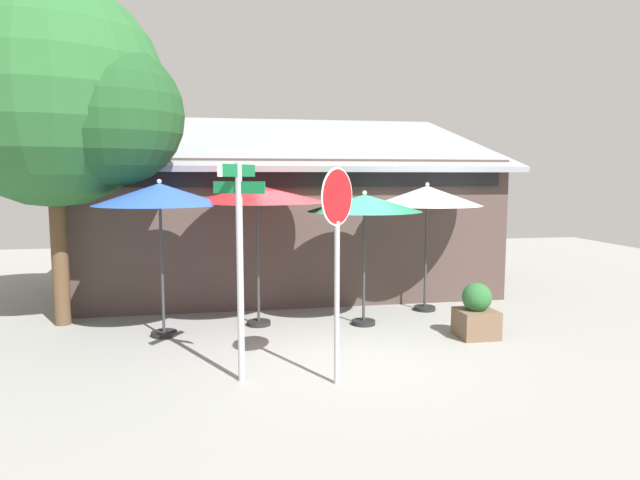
% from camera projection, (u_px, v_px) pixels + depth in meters
% --- Properties ---
extents(ground_plane, '(28.00, 28.00, 0.10)m').
position_uv_depth(ground_plane, '(339.00, 348.00, 9.19)').
color(ground_plane, gray).
extents(cafe_building, '(9.85, 5.93, 4.44)m').
position_uv_depth(cafe_building, '(282.00, 220.00, 14.10)').
color(cafe_building, '#473833').
rests_on(cafe_building, ground).
extents(street_sign_post, '(0.65, 0.70, 2.93)m').
position_uv_depth(street_sign_post, '(240.00, 251.00, 7.36)').
color(street_sign_post, '#A8AAB2').
rests_on(street_sign_post, ground).
extents(stop_sign, '(0.53, 0.55, 2.87)m').
position_uv_depth(stop_sign, '(337.00, 235.00, 7.24)').
color(stop_sign, '#A8AAB2').
rests_on(stop_sign, ground).
extents(patio_umbrella_royal_blue_left, '(2.20, 2.20, 2.71)m').
position_uv_depth(patio_umbrella_royal_blue_left, '(160.00, 196.00, 9.41)').
color(patio_umbrella_royal_blue_left, black).
rests_on(patio_umbrella_royal_blue_left, ground).
extents(patio_umbrella_crimson_center, '(2.57, 2.57, 2.66)m').
position_uv_depth(patio_umbrella_crimson_center, '(257.00, 195.00, 10.11)').
color(patio_umbrella_crimson_center, black).
rests_on(patio_umbrella_crimson_center, ground).
extents(patio_umbrella_forest_green_right, '(2.10, 2.10, 2.49)m').
position_uv_depth(patio_umbrella_forest_green_right, '(365.00, 205.00, 10.17)').
color(patio_umbrella_forest_green_right, black).
rests_on(patio_umbrella_forest_green_right, ground).
extents(patio_umbrella_ivory_far_right, '(2.21, 2.21, 2.63)m').
position_uv_depth(patio_umbrella_ivory_far_right, '(427.00, 197.00, 11.28)').
color(patio_umbrella_ivory_far_right, black).
rests_on(patio_umbrella_ivory_far_right, ground).
extents(shade_tree, '(4.37, 4.05, 6.24)m').
position_uv_depth(shade_tree, '(62.00, 98.00, 9.92)').
color(shade_tree, brown).
rests_on(shade_tree, ground).
extents(sidewalk_planter, '(0.64, 0.64, 0.95)m').
position_uv_depth(sidewalk_planter, '(476.00, 313.00, 9.58)').
color(sidewalk_planter, brown).
rests_on(sidewalk_planter, ground).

